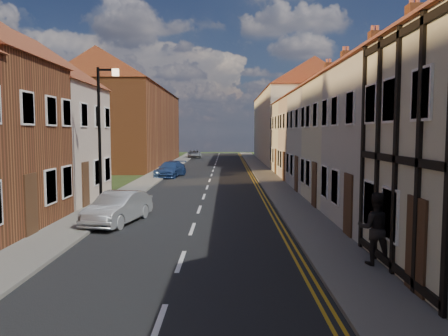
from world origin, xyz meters
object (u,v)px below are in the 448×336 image
object	(u,v)px
pedestrian_right	(376,229)
car_distant	(194,154)
car_far	(170,169)
lamppost	(102,132)
car_mid	(118,208)

from	to	relation	value
pedestrian_right	car_distant	bearing A→B (deg)	-63.28
car_far	pedestrian_right	distance (m)	24.60
lamppost	car_far	distance (m)	16.85
car_mid	car_distant	distance (m)	42.97
car_distant	pedestrian_right	distance (m)	49.22
car_distant	pedestrian_right	xyz separation A→B (m)	(8.30, -48.51, 0.51)
car_distant	pedestrian_right	world-z (taller)	pedestrian_right
car_far	pedestrian_right	bearing A→B (deg)	-59.44
car_mid	car_far	world-z (taller)	car_mid
lamppost	pedestrian_right	world-z (taller)	lamppost
lamppost	pedestrian_right	xyz separation A→B (m)	(8.91, -6.57, -2.48)
pedestrian_right	car_far	bearing A→B (deg)	-53.27
lamppost	car_distant	distance (m)	42.05
car_far	car_distant	world-z (taller)	car_far
car_far	car_distant	bearing A→B (deg)	100.83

